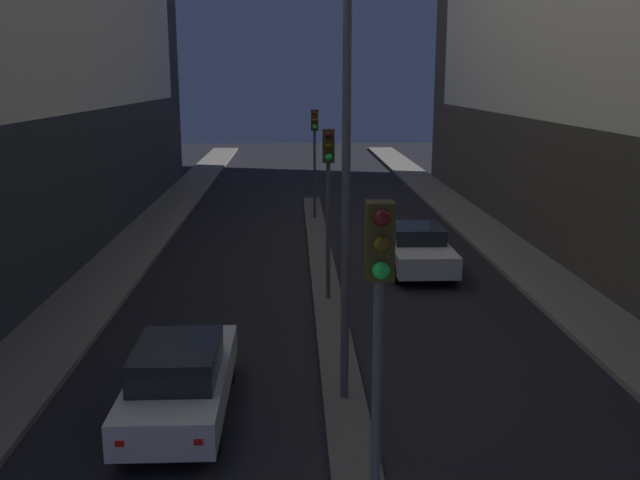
# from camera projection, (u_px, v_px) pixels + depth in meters

# --- Properties ---
(median_strip) EXTENTS (0.83, 32.05, 0.12)m
(median_strip) POSITION_uv_depth(u_px,v_px,m) (326.00, 288.00, 21.41)
(median_strip) COLOR #56544F
(median_strip) RESTS_ON ground
(traffic_light_near) EXTENTS (0.32, 0.42, 4.75)m
(traffic_light_near) POSITION_uv_depth(u_px,v_px,m) (379.00, 311.00, 8.21)
(traffic_light_near) COLOR #4C4C51
(traffic_light_near) RESTS_ON median_strip
(traffic_light_mid) EXTENTS (0.32, 0.42, 4.75)m
(traffic_light_mid) POSITION_uv_depth(u_px,v_px,m) (328.00, 176.00, 19.40)
(traffic_light_mid) COLOR #4C4C51
(traffic_light_mid) RESTS_ON median_strip
(traffic_light_far) EXTENTS (0.32, 0.42, 4.75)m
(traffic_light_far) POSITION_uv_depth(u_px,v_px,m) (315.00, 139.00, 31.00)
(traffic_light_far) COLOR #4C4C51
(traffic_light_far) RESTS_ON median_strip
(street_lamp) EXTENTS (0.58, 0.58, 9.66)m
(street_lamp) POSITION_uv_depth(u_px,v_px,m) (347.00, 40.00, 12.47)
(street_lamp) COLOR #4C4C51
(street_lamp) RESTS_ON median_strip
(car_left_lane) EXTENTS (1.74, 4.61, 1.53)m
(car_left_lane) POSITION_uv_depth(u_px,v_px,m) (180.00, 378.00, 13.24)
(car_left_lane) COLOR silver
(car_left_lane) RESTS_ON ground
(car_right_lane) EXTENTS (1.89, 4.32, 1.49)m
(car_right_lane) POSITION_uv_depth(u_px,v_px,m) (418.00, 249.00, 23.24)
(car_right_lane) COLOR silver
(car_right_lane) RESTS_ON ground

